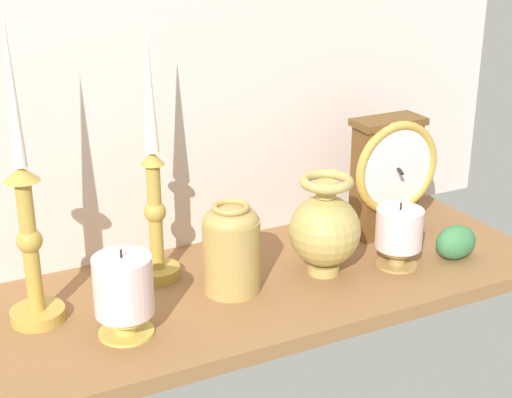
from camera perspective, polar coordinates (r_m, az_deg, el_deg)
name	(u,v)px	position (r cm, az deg, el deg)	size (l,w,h in cm)	color
ground_plane	(247,289)	(125.68, -0.63, -6.58)	(100.00, 36.00, 2.40)	olive
back_wall	(196,58)	(130.25, -4.36, 10.18)	(120.00, 2.00, 65.00)	beige
mantel_clock	(388,174)	(139.50, 9.58, 1.78)	(16.68, 9.30, 21.79)	brown
candlestick_tall_left	(154,189)	(121.77, -7.42, 0.74)	(7.09, 7.09, 41.15)	#B1923B
candlestick_tall_center	(28,226)	(112.75, -16.24, -1.89)	(7.82, 7.82, 45.32)	#B7953C
brass_vase_bulbous	(325,228)	(125.50, 5.01, -2.10)	(11.58, 11.58, 16.52)	tan
brass_vase_jar	(231,246)	(119.82, -1.80, -3.43)	(8.88, 8.88, 14.30)	#AF8F4B
pillar_candle_front	(124,292)	(110.11, -9.58, -6.65)	(8.25, 8.25, 12.95)	#D0B752
pillar_candle_near_clock	(399,233)	(130.33, 10.33, -2.47)	(7.72, 7.72, 11.17)	#AE8A4D
ivy_sprig	(456,242)	(136.07, 14.29, -3.06)	(7.41, 5.18, 5.85)	#3A7845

